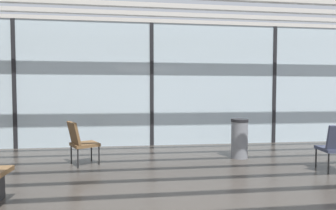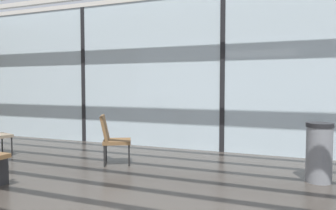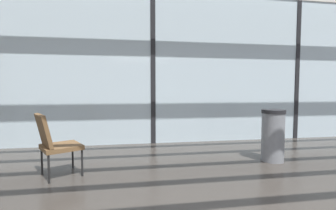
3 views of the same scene
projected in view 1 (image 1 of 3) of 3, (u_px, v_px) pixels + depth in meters
glass_curtain_wall at (152, 85)px, 7.41m from camera, size 14.00×0.08×3.31m
window_mullion_0 at (15, 84)px, 6.99m from camera, size 0.10×0.12×3.31m
window_mullion_1 at (152, 85)px, 7.41m from camera, size 0.10×0.12×3.31m
window_mullion_2 at (274, 85)px, 7.84m from camera, size 0.10×0.12×3.31m
parked_airplane at (152, 79)px, 12.42m from camera, size 11.24×4.07×4.07m
lounge_chair_2 at (80, 140)px, 5.43m from camera, size 0.69×0.67×0.87m
trash_bin at (239, 138)px, 6.02m from camera, size 0.38×0.38×0.86m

